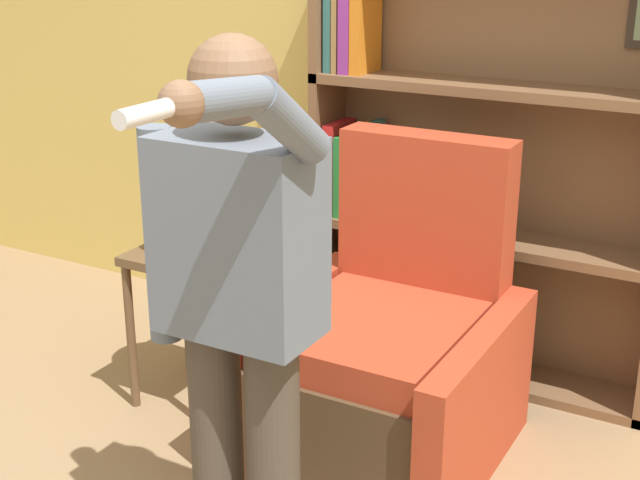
# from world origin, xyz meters

# --- Properties ---
(wall_back) EXTENTS (8.00, 0.11, 2.80)m
(wall_back) POSITION_xyz_m (0.01, 2.03, 1.40)
(wall_back) COLOR #E0C160
(wall_back) RESTS_ON ground_plane
(bookcase) EXTENTS (1.48, 0.28, 1.86)m
(bookcase) POSITION_xyz_m (0.01, 1.87, 0.91)
(bookcase) COLOR brown
(bookcase) RESTS_ON ground_plane
(armchair) EXTENTS (0.86, 0.92, 1.12)m
(armchair) POSITION_xyz_m (0.06, 1.16, 0.35)
(armchair) COLOR #4C3823
(armchair) RESTS_ON ground_plane
(person_standing) EXTENTS (0.57, 0.78, 1.60)m
(person_standing) POSITION_xyz_m (0.04, 0.26, 0.92)
(person_standing) COLOR #473D33
(person_standing) RESTS_ON ground_plane
(side_table) EXTENTS (0.42, 0.42, 0.65)m
(side_table) POSITION_xyz_m (-0.76, 1.09, 0.52)
(side_table) COLOR brown
(side_table) RESTS_ON ground_plane
(table_lamp) EXTENTS (0.29, 0.29, 0.40)m
(table_lamp) POSITION_xyz_m (-0.76, 1.09, 0.95)
(table_lamp) COLOR #4C4233
(table_lamp) RESTS_ON side_table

